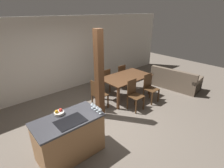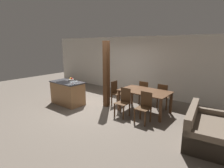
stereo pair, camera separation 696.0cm
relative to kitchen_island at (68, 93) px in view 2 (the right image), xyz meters
name	(u,v)px [view 2 (the right image)]	position (x,y,z in m)	size (l,w,h in m)	color
ground_plane	(97,107)	(1.15, 0.45, -0.46)	(16.00, 16.00, 0.00)	#665B51
wall_back	(134,65)	(1.15, 3.14, 0.89)	(11.20, 0.08, 2.70)	silver
kitchen_island	(68,93)	(0.00, 0.00, 0.00)	(1.36, 0.75, 0.92)	#9E7047
fruit_bowl	(71,79)	(-0.05, 0.24, 0.50)	(0.20, 0.20, 0.11)	silver
wine_glass_near	(71,82)	(0.60, -0.29, 0.57)	(0.08, 0.08, 0.14)	silver
wine_glass_middle	(73,82)	(0.60, -0.20, 0.57)	(0.08, 0.08, 0.14)	silver
wine_glass_far	(75,81)	(0.60, -0.11, 0.57)	(0.08, 0.08, 0.14)	silver
wine_glass_end	(77,81)	(0.60, -0.01, 0.57)	(0.08, 0.08, 0.14)	silver
dining_table	(145,94)	(2.82, 1.13, 0.22)	(1.70, 1.01, 0.78)	#51331E
dining_chair_near_left	(123,102)	(2.43, 0.40, 0.04)	(0.40, 0.40, 0.94)	#472D19
dining_chair_near_right	(144,107)	(3.20, 0.40, 0.04)	(0.40, 0.40, 0.94)	#472D19
dining_chair_far_left	(145,92)	(2.43, 1.86, 0.04)	(0.40, 0.40, 0.94)	#472D19
dining_chair_far_right	(163,96)	(3.20, 1.86, 0.04)	(0.40, 0.40, 0.94)	#472D19
dining_chair_head_end	(117,93)	(1.59, 1.13, 0.04)	(0.40, 0.40, 0.94)	#472D19
couch	(204,130)	(4.88, 0.42, -0.19)	(1.10, 1.88, 0.81)	brown
timber_post	(106,75)	(1.39, 0.76, 0.78)	(0.19, 0.19, 2.48)	#4C2D19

